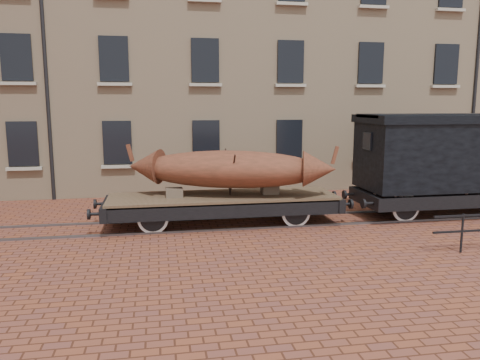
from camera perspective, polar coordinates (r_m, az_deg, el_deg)
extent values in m
plane|color=brown|center=(15.14, 7.42, -4.96)|extent=(90.00, 90.00, 0.00)
cube|color=beige|center=(25.33, 7.47, 16.67)|extent=(40.00, 10.00, 14.00)
cube|color=black|center=(19.66, -24.95, 4.03)|extent=(1.10, 0.12, 1.70)
cube|color=#A8A392|center=(19.70, -24.81, 1.26)|extent=(1.30, 0.18, 0.12)
cube|color=black|center=(19.07, -14.71, 4.45)|extent=(1.10, 0.12, 1.70)
cube|color=#A8A392|center=(19.10, -14.61, 1.60)|extent=(1.30, 0.18, 0.12)
cube|color=black|center=(19.10, -4.16, 4.74)|extent=(1.10, 0.12, 1.70)
cube|color=#A8A392|center=(19.14, -4.11, 1.89)|extent=(1.30, 0.18, 0.12)
cube|color=black|center=(19.77, 6.02, 4.86)|extent=(1.10, 0.12, 1.70)
cube|color=#A8A392|center=(19.81, 6.02, 2.11)|extent=(1.30, 0.18, 0.12)
cube|color=black|center=(21.01, 15.26, 4.85)|extent=(1.10, 0.12, 1.70)
cube|color=#A8A392|center=(21.04, 15.22, 2.25)|extent=(1.30, 0.18, 0.12)
cube|color=black|center=(22.72, 23.30, 4.73)|extent=(1.10, 0.12, 1.70)
cube|color=#A8A392|center=(22.75, 23.23, 2.33)|extent=(1.30, 0.18, 0.12)
cube|color=black|center=(19.68, -25.60, 13.34)|extent=(1.10, 0.12, 1.70)
cube|color=#A8A392|center=(19.56, -25.45, 10.58)|extent=(1.30, 0.18, 0.12)
cube|color=black|center=(19.08, -15.12, 14.07)|extent=(1.10, 0.12, 1.70)
cube|color=#A8A392|center=(18.96, -15.01, 11.22)|extent=(1.30, 0.18, 0.12)
cube|color=black|center=(19.12, -4.28, 14.34)|extent=(1.10, 0.12, 1.70)
cube|color=#A8A392|center=(19.00, -4.22, 11.50)|extent=(1.30, 0.18, 0.12)
cube|color=black|center=(19.79, 6.18, 14.14)|extent=(1.10, 0.12, 1.70)
cube|color=#A8A392|center=(19.67, 6.18, 11.40)|extent=(1.30, 0.18, 0.12)
cube|color=black|center=(21.02, 15.64, 13.57)|extent=(1.10, 0.12, 1.70)
cube|color=#A8A392|center=(20.91, 15.60, 10.99)|extent=(1.30, 0.18, 0.12)
cube|color=black|center=(22.74, 23.83, 12.78)|extent=(1.10, 0.12, 1.70)
cube|color=#A8A392|center=(22.63, 23.75, 10.39)|extent=(1.30, 0.18, 0.12)
cube|color=#A8A392|center=(19.39, -4.34, 20.99)|extent=(1.30, 0.18, 0.12)
cube|color=#A8A392|center=(20.05, 6.35, 20.57)|extent=(1.30, 0.18, 0.12)
cube|color=#A8A392|center=(21.27, 16.00, 19.62)|extent=(1.30, 0.18, 0.12)
cube|color=#A8A392|center=(22.96, 24.30, 18.38)|extent=(1.30, 0.18, 0.12)
cylinder|color=black|center=(19.64, -23.00, 18.23)|extent=(0.14, 0.14, 14.00)
cylinder|color=black|center=(23.75, 27.24, 16.26)|extent=(0.14, 0.14, 14.00)
cube|color=#59595E|center=(14.47, 8.27, -5.53)|extent=(30.00, 0.08, 0.06)
cube|color=#59595E|center=(15.80, 6.64, -4.23)|extent=(30.00, 0.08, 0.06)
cylinder|color=black|center=(13.02, 25.44, -5.88)|extent=(0.06, 0.06, 1.00)
cube|color=brown|center=(14.40, -2.10, -2.07)|extent=(6.94, 2.04, 0.11)
cube|color=black|center=(13.53, -1.54, -3.77)|extent=(6.94, 0.15, 0.42)
cube|color=black|center=(15.36, -2.59, -2.20)|extent=(6.94, 0.15, 0.42)
cube|color=black|center=(14.39, -15.94, -3.34)|extent=(0.20, 2.13, 0.42)
cylinder|color=black|center=(13.75, -17.30, -3.98)|extent=(0.32, 0.09, 0.09)
cylinder|color=black|center=(13.77, -17.95, -4.00)|extent=(0.07, 0.30, 0.30)
cylinder|color=black|center=(15.10, -16.66, -2.79)|extent=(0.32, 0.09, 0.09)
cylinder|color=black|center=(15.12, -17.25, -2.80)|extent=(0.07, 0.30, 0.30)
cube|color=black|center=(15.30, 10.90, -2.41)|extent=(0.20, 2.13, 0.42)
cylinder|color=black|center=(14.77, 12.79, -2.89)|extent=(0.32, 0.09, 0.09)
cylinder|color=black|center=(14.83, 13.36, -2.86)|extent=(0.07, 0.30, 0.30)
cylinder|color=black|center=(16.03, 10.88, -1.88)|extent=(0.32, 0.09, 0.09)
cylinder|color=black|center=(16.09, 11.40, -1.86)|extent=(0.07, 0.30, 0.30)
cylinder|color=black|center=(14.36, -10.56, -4.00)|extent=(0.09, 1.76, 0.09)
cylinder|color=white|center=(13.66, -10.58, -4.68)|extent=(0.89, 0.06, 0.89)
cylinder|color=black|center=(13.66, -10.58, -4.68)|extent=(0.73, 0.09, 0.73)
cube|color=black|center=(13.50, -10.61, -3.88)|extent=(0.83, 0.07, 0.09)
cylinder|color=white|center=(15.06, -10.54, -3.38)|extent=(0.89, 0.06, 0.89)
cylinder|color=black|center=(15.06, -10.54, -3.38)|extent=(0.73, 0.09, 0.73)
cube|color=black|center=(15.12, -10.56, -2.46)|extent=(0.83, 0.07, 0.09)
cylinder|color=black|center=(14.92, 6.04, -3.39)|extent=(0.09, 1.76, 0.09)
cylinder|color=white|center=(14.25, 6.84, -4.01)|extent=(0.89, 0.06, 0.89)
cylinder|color=black|center=(14.25, 6.84, -4.01)|extent=(0.73, 0.09, 0.73)
cube|color=black|center=(14.10, 6.99, -3.23)|extent=(0.83, 0.07, 0.09)
cylinder|color=white|center=(15.60, 5.31, -2.82)|extent=(0.89, 0.06, 0.89)
cylinder|color=black|center=(15.60, 5.31, -2.82)|extent=(0.73, 0.09, 0.73)
cube|color=black|center=(15.66, 5.22, -1.94)|extent=(0.83, 0.07, 0.09)
cube|color=black|center=(14.47, -2.09, -3.48)|extent=(3.70, 0.06, 0.06)
cube|color=brown|center=(14.24, -8.02, -1.53)|extent=(0.51, 0.46, 0.26)
cube|color=brown|center=(14.64, 3.64, -1.16)|extent=(0.51, 0.46, 0.26)
ellipsoid|color=brown|center=(14.29, -1.22, 1.32)|extent=(5.96, 3.31, 1.14)
cone|color=brown|center=(14.88, -11.59, 1.65)|extent=(1.25, 1.31, 1.08)
cube|color=brown|center=(14.97, -13.25, 3.26)|extent=(0.25, 0.18, 0.55)
cone|color=brown|center=(14.18, 9.66, 1.33)|extent=(1.25, 1.31, 1.08)
cube|color=brown|center=(14.16, 11.50, 2.99)|extent=(0.25, 0.18, 0.55)
cylinder|color=black|center=(13.86, -0.92, 0.53)|extent=(0.05, 0.97, 1.37)
cylinder|color=black|center=(14.76, -1.49, 1.07)|extent=(0.05, 0.97, 1.37)
cube|color=black|center=(16.32, 25.58, -2.41)|extent=(5.62, 0.15, 0.42)
cube|color=black|center=(18.00, 21.80, -1.14)|extent=(5.62, 0.15, 0.42)
cube|color=black|center=(15.78, 15.06, -2.18)|extent=(0.21, 2.25, 0.42)
cylinder|color=black|center=(14.94, 14.81, -2.81)|extent=(0.07, 0.30, 0.30)
cylinder|color=black|center=(16.28, 12.61, -1.74)|extent=(0.07, 0.30, 0.30)
cylinder|color=black|center=(16.28, 18.32, -2.73)|extent=(0.09, 1.78, 0.09)
cylinder|color=white|center=(15.66, 19.57, -3.26)|extent=(0.90, 0.07, 0.90)
cylinder|color=black|center=(15.66, 19.57, -3.26)|extent=(0.74, 0.09, 0.74)
cylinder|color=white|center=(16.90, 17.17, -2.24)|extent=(0.90, 0.07, 0.90)
cylinder|color=black|center=(16.90, 17.17, -2.24)|extent=(0.74, 0.09, 0.74)
cylinder|color=white|center=(18.78, 26.88, -1.71)|extent=(0.90, 0.07, 0.90)
cylinder|color=black|center=(18.78, 26.88, -1.71)|extent=(0.74, 0.09, 0.74)
cube|color=black|center=(16.96, 23.89, 2.76)|extent=(5.62, 2.25, 2.15)
cube|color=black|center=(16.88, 24.16, 6.83)|extent=(5.78, 2.38, 0.26)
cube|color=black|center=(16.88, 24.19, 7.18)|extent=(5.78, 1.59, 0.11)
cube|color=black|center=(15.52, 15.29, 4.60)|extent=(0.07, 0.56, 0.56)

